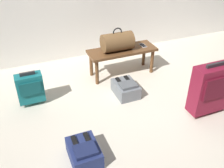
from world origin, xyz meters
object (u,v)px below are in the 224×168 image
(suitcase_upright_burgundy, at_px, (211,88))
(suitcase_small_teal, at_px, (30,88))
(backpack_navy, at_px, (84,152))
(backpack_grey, at_px, (126,88))
(cell_phone, at_px, (143,45))
(bench, at_px, (122,53))
(duffel_bag_brown, at_px, (117,42))

(suitcase_upright_burgundy, bearing_deg, suitcase_small_teal, 153.36)
(backpack_navy, xyz_separation_m, backpack_grey, (0.84, 0.86, 0.00))
(cell_phone, xyz_separation_m, suitcase_small_teal, (-1.70, -0.27, -0.17))
(bench, distance_m, duffel_bag_brown, 0.21)
(duffel_bag_brown, xyz_separation_m, suitcase_upright_burgundy, (0.65, -1.24, -0.19))
(cell_phone, bearing_deg, backpack_grey, -134.29)
(suitcase_upright_burgundy, bearing_deg, backpack_navy, -174.67)
(cell_phone, bearing_deg, duffel_bag_brown, -179.82)
(suitcase_upright_burgundy, height_order, backpack_navy, suitcase_upright_burgundy)
(cell_phone, xyz_separation_m, backpack_navy, (-1.35, -1.39, -0.32))
(bench, bearing_deg, backpack_grey, -108.47)
(bench, height_order, cell_phone, cell_phone)
(duffel_bag_brown, xyz_separation_m, backpack_grey, (-0.10, -0.53, -0.44))
(suitcase_upright_burgundy, bearing_deg, duffel_bag_brown, 117.84)
(suitcase_upright_burgundy, relative_size, backpack_navy, 1.78)
(backpack_navy, bearing_deg, backpack_grey, 45.76)
(cell_phone, height_order, backpack_navy, cell_phone)
(backpack_grey, bearing_deg, suitcase_upright_burgundy, -43.44)
(bench, height_order, duffel_bag_brown, duffel_bag_brown)
(duffel_bag_brown, height_order, suitcase_small_teal, duffel_bag_brown)
(duffel_bag_brown, bearing_deg, suitcase_upright_burgundy, -62.16)
(duffel_bag_brown, height_order, cell_phone, duffel_bag_brown)
(suitcase_upright_burgundy, bearing_deg, cell_phone, 100.82)
(duffel_bag_brown, distance_m, backpack_grey, 0.70)
(duffel_bag_brown, relative_size, backpack_navy, 1.16)
(suitcase_small_teal, bearing_deg, backpack_grey, -12.36)
(bench, bearing_deg, backpack_navy, -126.16)
(bench, distance_m, backpack_navy, 1.73)
(duffel_bag_brown, xyz_separation_m, backpack_navy, (-0.93, -1.38, -0.44))
(cell_phone, bearing_deg, suitcase_small_teal, -171.03)
(cell_phone, height_order, suitcase_upright_burgundy, suitcase_upright_burgundy)
(suitcase_upright_burgundy, height_order, suitcase_small_teal, suitcase_upright_burgundy)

